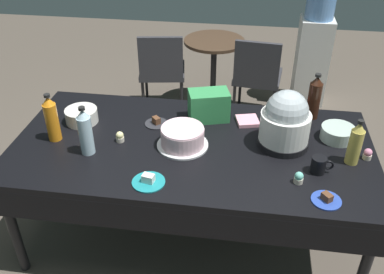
{
  "coord_description": "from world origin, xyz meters",
  "views": [
    {
      "loc": [
        0.31,
        -2.14,
        2.22
      ],
      "look_at": [
        0.0,
        0.0,
        0.8
      ],
      "focal_mm": 39.87,
      "sensor_mm": 36.0,
      "label": 1
    }
  ],
  "objects_px": {
    "frosted_layer_cake": "(183,137)",
    "soda_bottle_orange_juice": "(52,119)",
    "dessert_plate_cobalt": "(326,199)",
    "dessert_plate_charcoal": "(156,123)",
    "maroon_chair_right": "(257,73)",
    "ceramic_snack_bowl": "(82,116)",
    "slow_cooker": "(285,121)",
    "soda_carton": "(209,105)",
    "glass_salad_bowl": "(338,133)",
    "soda_bottle_water": "(85,132)",
    "potluck_table": "(192,152)",
    "cupcake_lemon": "(368,154)",
    "round_cafe_table": "(214,61)",
    "coffee_mug_black": "(319,165)",
    "coffee_mug_red": "(290,109)",
    "water_cooler": "(314,49)",
    "soda_bottle_ginger_ale": "(355,143)",
    "dessert_plate_teal": "(148,181)",
    "cupcake_rose": "(120,137)",
    "cupcake_cocoa": "(299,178)",
    "soda_bottle_cola": "(314,98)",
    "maroon_chair_left": "(162,68)"
  },
  "relations": [
    {
      "from": "coffee_mug_black",
      "to": "maroon_chair_left",
      "type": "xyz_separation_m",
      "value": [
        -1.27,
        1.82,
        -0.31
      ]
    },
    {
      "from": "ceramic_snack_bowl",
      "to": "soda_bottle_ginger_ale",
      "type": "distance_m",
      "value": 1.71
    },
    {
      "from": "soda_bottle_orange_juice",
      "to": "round_cafe_table",
      "type": "height_order",
      "value": "soda_bottle_orange_juice"
    },
    {
      "from": "frosted_layer_cake",
      "to": "soda_bottle_ginger_ale",
      "type": "height_order",
      "value": "soda_bottle_ginger_ale"
    },
    {
      "from": "frosted_layer_cake",
      "to": "soda_bottle_orange_juice",
      "type": "bearing_deg",
      "value": -177.23
    },
    {
      "from": "maroon_chair_right",
      "to": "ceramic_snack_bowl",
      "type": "bearing_deg",
      "value": -127.58
    },
    {
      "from": "dessert_plate_cobalt",
      "to": "dessert_plate_charcoal",
      "type": "relative_size",
      "value": 1.02
    },
    {
      "from": "frosted_layer_cake",
      "to": "dessert_plate_charcoal",
      "type": "bearing_deg",
      "value": 133.45
    },
    {
      "from": "soda_bottle_water",
      "to": "dessert_plate_charcoal",
      "type": "bearing_deg",
      "value": 48.17
    },
    {
      "from": "coffee_mug_red",
      "to": "potluck_table",
      "type": "bearing_deg",
      "value": -143.4
    },
    {
      "from": "coffee_mug_red",
      "to": "maroon_chair_right",
      "type": "height_order",
      "value": "maroon_chair_right"
    },
    {
      "from": "dessert_plate_cobalt",
      "to": "soda_bottle_orange_juice",
      "type": "bearing_deg",
      "value": 167.73
    },
    {
      "from": "glass_salad_bowl",
      "to": "soda_bottle_water",
      "type": "relative_size",
      "value": 0.68
    },
    {
      "from": "dessert_plate_teal",
      "to": "water_cooler",
      "type": "height_order",
      "value": "water_cooler"
    },
    {
      "from": "dessert_plate_charcoal",
      "to": "slow_cooker",
      "type": "bearing_deg",
      "value": -8.62
    },
    {
      "from": "slow_cooker",
      "to": "soda_carton",
      "type": "distance_m",
      "value": 0.54
    },
    {
      "from": "dessert_plate_charcoal",
      "to": "round_cafe_table",
      "type": "height_order",
      "value": "dessert_plate_charcoal"
    },
    {
      "from": "glass_salad_bowl",
      "to": "cupcake_lemon",
      "type": "distance_m",
      "value": 0.24
    },
    {
      "from": "soda_bottle_water",
      "to": "round_cafe_table",
      "type": "bearing_deg",
      "value": 75.05
    },
    {
      "from": "soda_bottle_cola",
      "to": "round_cafe_table",
      "type": "height_order",
      "value": "soda_bottle_cola"
    },
    {
      "from": "dessert_plate_charcoal",
      "to": "round_cafe_table",
      "type": "bearing_deg",
      "value": 82.7
    },
    {
      "from": "glass_salad_bowl",
      "to": "dessert_plate_teal",
      "type": "distance_m",
      "value": 1.22
    },
    {
      "from": "soda_carton",
      "to": "round_cafe_table",
      "type": "xyz_separation_m",
      "value": [
        -0.12,
        1.56,
        -0.35
      ]
    },
    {
      "from": "frosted_layer_cake",
      "to": "soda_bottle_orange_juice",
      "type": "relative_size",
      "value": 1.0
    },
    {
      "from": "dessert_plate_charcoal",
      "to": "water_cooler",
      "type": "distance_m",
      "value": 2.28
    },
    {
      "from": "dessert_plate_cobalt",
      "to": "soda_bottle_water",
      "type": "distance_m",
      "value": 1.38
    },
    {
      "from": "ceramic_snack_bowl",
      "to": "soda_bottle_ginger_ale",
      "type": "height_order",
      "value": "soda_bottle_ginger_ale"
    },
    {
      "from": "dessert_plate_teal",
      "to": "cupcake_rose",
      "type": "relative_size",
      "value": 2.68
    },
    {
      "from": "potluck_table",
      "to": "dessert_plate_cobalt",
      "type": "xyz_separation_m",
      "value": [
        0.75,
        -0.42,
        0.07
      ]
    },
    {
      "from": "frosted_layer_cake",
      "to": "cupcake_lemon",
      "type": "bearing_deg",
      "value": 1.21
    },
    {
      "from": "ceramic_snack_bowl",
      "to": "maroon_chair_right",
      "type": "distance_m",
      "value": 1.91
    },
    {
      "from": "dessert_plate_cobalt",
      "to": "soda_bottle_cola",
      "type": "bearing_deg",
      "value": 90.21
    },
    {
      "from": "cupcake_cocoa",
      "to": "glass_salad_bowl",
      "type": "bearing_deg",
      "value": 60.59
    },
    {
      "from": "dessert_plate_teal",
      "to": "soda_bottle_cola",
      "type": "height_order",
      "value": "soda_bottle_cola"
    },
    {
      "from": "glass_salad_bowl",
      "to": "soda_bottle_cola",
      "type": "height_order",
      "value": "soda_bottle_cola"
    },
    {
      "from": "ceramic_snack_bowl",
      "to": "dessert_plate_cobalt",
      "type": "relative_size",
      "value": 1.36
    },
    {
      "from": "soda_bottle_water",
      "to": "coffee_mug_black",
      "type": "relative_size",
      "value": 2.46
    },
    {
      "from": "cupcake_lemon",
      "to": "water_cooler",
      "type": "bearing_deg",
      "value": 92.27
    },
    {
      "from": "coffee_mug_red",
      "to": "water_cooler",
      "type": "relative_size",
      "value": 0.1
    },
    {
      "from": "round_cafe_table",
      "to": "cupcake_lemon",
      "type": "bearing_deg",
      "value": -60.11
    },
    {
      "from": "frosted_layer_cake",
      "to": "soda_bottle_ginger_ale",
      "type": "relative_size",
      "value": 1.11
    },
    {
      "from": "soda_bottle_orange_juice",
      "to": "coffee_mug_red",
      "type": "height_order",
      "value": "soda_bottle_orange_juice"
    },
    {
      "from": "soda_bottle_water",
      "to": "coffee_mug_black",
      "type": "bearing_deg",
      "value": 0.05
    },
    {
      "from": "dessert_plate_cobalt",
      "to": "cupcake_rose",
      "type": "relative_size",
      "value": 2.29
    },
    {
      "from": "soda_bottle_ginger_ale",
      "to": "maroon_chair_left",
      "type": "distance_m",
      "value": 2.28
    },
    {
      "from": "soda_bottle_orange_juice",
      "to": "round_cafe_table",
      "type": "bearing_deg",
      "value": 67.59
    },
    {
      "from": "slow_cooker",
      "to": "maroon_chair_right",
      "type": "relative_size",
      "value": 0.42
    },
    {
      "from": "soda_bottle_orange_juice",
      "to": "soda_bottle_water",
      "type": "bearing_deg",
      "value": -23.38
    },
    {
      "from": "soda_bottle_orange_juice",
      "to": "round_cafe_table",
      "type": "xyz_separation_m",
      "value": [
        0.8,
        1.94,
        -0.4
      ]
    },
    {
      "from": "cupcake_rose",
      "to": "soda_carton",
      "type": "height_order",
      "value": "soda_carton"
    }
  ]
}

